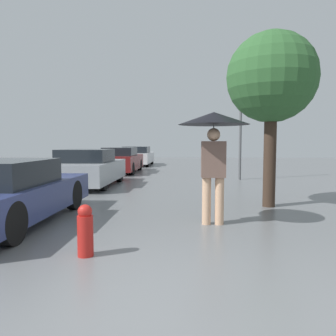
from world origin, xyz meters
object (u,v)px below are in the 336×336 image
parked_car_third (121,161)px  tree (272,79)px  pedestrian (214,132)px  street_lamp (241,108)px  fire_hydrant (85,230)px  parked_car_second (88,169)px  parked_car_farthest (137,156)px  parked_car_nearest (5,193)px

parked_car_third → tree: size_ratio=1.02×
parked_car_third → tree: 10.13m
pedestrian → street_lamp: bearing=77.5°
fire_hydrant → pedestrian: bearing=44.7°
parked_car_second → parked_car_farthest: parked_car_second is taller
fire_hydrant → parked_car_nearest: bearing=141.0°
pedestrian → parked_car_third: size_ratio=0.50×
parked_car_third → parked_car_farthest: parked_car_third is taller
tree → street_lamp: bearing=87.9°
street_lamp → parked_car_third: bearing=152.6°
pedestrian → parked_car_second: 6.50m
parked_car_farthest → tree: 14.66m
parked_car_second → tree: (5.30, -3.35, 2.32)m
pedestrian → fire_hydrant: 2.84m
parked_car_second → fire_hydrant: 7.19m
parked_car_nearest → street_lamp: (5.41, 7.50, 2.29)m
parked_car_nearest → parked_car_third: bearing=89.9°
tree → pedestrian: bearing=-129.1°
parked_car_third → parked_car_nearest: bearing=-90.1°
fire_hydrant → parked_car_farthest: bearing=96.6°
pedestrian → parked_car_nearest: (-3.78, -0.16, -1.10)m
parked_car_second → street_lamp: (5.51, 2.24, 2.25)m
street_lamp → fire_hydrant: size_ratio=6.99×
parked_car_second → parked_car_third: 5.04m
parked_car_second → parked_car_farthest: 10.17m
pedestrian → parked_car_third: (-3.76, 10.14, -1.07)m
pedestrian → parked_car_farthest: pedestrian is taller
parked_car_nearest → parked_car_farthest: 15.43m
street_lamp → pedestrian: bearing=-102.5°
parked_car_farthest → fire_hydrant: bearing=-83.4°
parked_car_farthest → street_lamp: (5.38, -7.93, 2.26)m
parked_car_nearest → parked_car_farthest: size_ratio=1.04×
parked_car_second → parked_car_farthest: bearing=89.3°
parked_car_second → street_lamp: size_ratio=0.81×
parked_car_second → street_lamp: 6.36m
parked_car_farthest → tree: tree is taller
parked_car_nearest → fire_hydrant: (1.99, -1.61, -0.22)m
pedestrian → tree: bearing=50.9°
parked_car_second → parked_car_nearest: bearing=-88.9°
tree → fire_hydrant: size_ratio=5.82×
parked_car_nearest → parked_car_second: 5.26m
fire_hydrant → parked_car_second: bearing=106.9°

